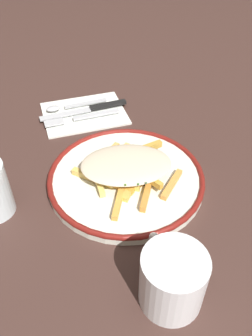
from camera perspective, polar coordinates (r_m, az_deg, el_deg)
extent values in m
plane|color=#3E2823|center=(0.66, 0.00, -2.27)|extent=(2.60, 2.60, 0.00)
cylinder|color=silver|center=(0.65, 0.00, -1.80)|extent=(0.29, 0.29, 0.02)
torus|color=maroon|center=(0.65, 0.00, -1.31)|extent=(0.29, 0.29, 0.01)
cube|color=#DCA456|center=(0.65, 0.47, -0.77)|extent=(0.08, 0.04, 0.01)
cube|color=#F0B862|center=(0.68, -1.26, 1.81)|extent=(0.07, 0.07, 0.01)
cube|color=gold|center=(0.63, 7.54, -2.67)|extent=(0.06, 0.07, 0.01)
cube|color=#C68535|center=(0.60, 3.32, -4.57)|extent=(0.06, 0.05, 0.01)
cube|color=gold|center=(0.66, 4.61, 0.13)|extent=(0.04, 0.07, 0.01)
cube|color=gold|center=(0.62, 1.25, -2.79)|extent=(0.07, 0.06, 0.01)
cube|color=#CA8E41|center=(0.65, 0.06, -0.60)|extent=(0.03, 0.07, 0.01)
cube|color=gold|center=(0.67, -2.35, 1.19)|extent=(0.03, 0.07, 0.01)
cube|color=#E4C555|center=(0.62, -0.43, -2.78)|extent=(0.04, 0.06, 0.01)
cube|color=#EBA955|center=(0.66, -3.22, 1.89)|extent=(0.06, 0.07, 0.01)
cube|color=gold|center=(0.68, 3.33, 3.25)|extent=(0.02, 0.07, 0.01)
cube|color=gold|center=(0.66, -3.30, 0.06)|extent=(0.07, 0.06, 0.01)
cube|color=#E3BC5E|center=(0.65, 0.57, -0.63)|extent=(0.08, 0.05, 0.01)
cube|color=#D4B556|center=(0.64, -0.02, 0.37)|extent=(0.07, 0.04, 0.01)
cube|color=gold|center=(0.59, -1.23, -5.61)|extent=(0.07, 0.05, 0.01)
cube|color=#E8BD59|center=(0.64, -5.42, -1.61)|extent=(0.07, 0.07, 0.01)
cube|color=gold|center=(0.63, 2.80, -1.01)|extent=(0.09, 0.04, 0.01)
cube|color=#EDB050|center=(0.64, 0.39, 0.10)|extent=(0.07, 0.06, 0.01)
cube|color=#F7BC5B|center=(0.65, -3.88, -0.85)|extent=(0.08, 0.04, 0.01)
cube|color=gold|center=(0.64, -1.21, -0.89)|extent=(0.07, 0.02, 0.01)
cube|color=#E1B958|center=(0.65, -1.23, 0.67)|extent=(0.06, 0.04, 0.01)
cube|color=#EBC965|center=(0.63, -4.55, -2.28)|extent=(0.08, 0.02, 0.01)
cube|color=gold|center=(0.64, -0.44, -0.45)|extent=(0.05, 0.06, 0.01)
cube|color=gold|center=(0.63, -2.01, -2.65)|extent=(0.07, 0.06, 0.01)
ellipsoid|color=beige|center=(0.63, 0.50, 0.42)|extent=(0.15, 0.19, 0.01)
cube|color=#1F5A2C|center=(0.63, -1.70, 0.84)|extent=(0.00, 0.00, 0.00)
cube|color=#37621C|center=(0.58, -0.12, -2.78)|extent=(0.00, 0.00, 0.00)
cube|color=#27571D|center=(0.64, -3.47, 1.87)|extent=(0.00, 0.00, 0.00)
cube|color=#3A5837|center=(0.59, 3.31, -2.47)|extent=(0.00, 0.00, 0.00)
cube|color=#326528|center=(0.58, 1.56, -2.77)|extent=(0.00, 0.00, 0.00)
cube|color=#2B5A20|center=(0.60, 0.18, -1.52)|extent=(0.00, 0.00, 0.00)
cube|color=#2B6726|center=(0.63, 4.74, 0.70)|extent=(0.00, 0.00, 0.00)
cube|color=#1F7027|center=(0.62, 2.89, 0.34)|extent=(0.00, 0.00, 0.00)
cube|color=white|center=(0.84, -6.89, 9.02)|extent=(0.16, 0.20, 0.01)
cube|color=silver|center=(0.82, -4.89, 8.74)|extent=(0.02, 0.11, 0.01)
cube|color=silver|center=(0.81, -11.74, 7.32)|extent=(0.02, 0.04, 0.00)
cube|color=black|center=(0.85, -2.98, 10.33)|extent=(0.01, 0.09, 0.01)
cube|color=silver|center=(0.83, -9.94, 8.72)|extent=(0.02, 0.12, 0.00)
cube|color=silver|center=(0.86, -6.39, 10.56)|extent=(0.01, 0.10, 0.00)
ellipsoid|color=silver|center=(0.85, -11.92, 9.53)|extent=(0.02, 0.03, 0.01)
cylinder|color=white|center=(0.48, 7.66, -17.79)|extent=(0.09, 0.09, 0.09)
torus|color=white|center=(0.50, 5.22, -13.16)|extent=(0.05, 0.01, 0.05)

